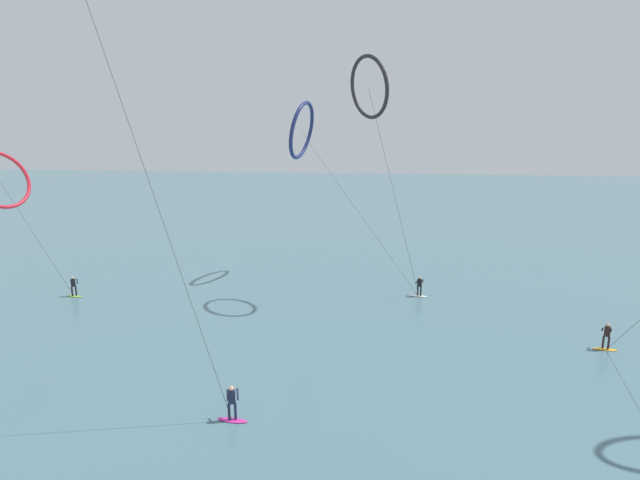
% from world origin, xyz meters
% --- Properties ---
extents(sea_water, '(400.00, 200.00, 0.08)m').
position_xyz_m(sea_water, '(0.00, 105.97, 0.04)').
color(sea_water, '#476B75').
rests_on(sea_water, ground).
extents(surfer_magenta, '(1.40, 0.67, 1.70)m').
position_xyz_m(surfer_magenta, '(-2.26, 11.97, 0.82)').
color(surfer_magenta, '#CC288E').
rests_on(surfer_magenta, ground).
extents(surfer_amber, '(1.40, 0.64, 1.70)m').
position_xyz_m(surfer_amber, '(17.15, 23.40, 0.82)').
color(surfer_amber, orange).
rests_on(surfer_amber, ground).
extents(surfer_lime, '(1.40, 0.73, 1.70)m').
position_xyz_m(surfer_lime, '(-21.56, 26.33, 0.82)').
color(surfer_lime, '#8CC62D').
rests_on(surfer_lime, ground).
extents(surfer_ivory, '(1.40, 0.71, 1.70)m').
position_xyz_m(surfer_ivory, '(6.20, 31.74, 0.82)').
color(surfer_ivory, silver).
rests_on(surfer_ivory, ground).
extents(kite_crimson, '(5.42, 4.97, 11.93)m').
position_xyz_m(kite_crimson, '(-25.51, 24.56, 9.69)').
color(kite_crimson, red).
rests_on(kite_crimson, ground).
extents(kite_navy, '(11.96, 7.52, 16.19)m').
position_xyz_m(kite_navy, '(-4.70, 36.52, 13.55)').
color(kite_navy, navy).
rests_on(kite_navy, ground).
extents(kite_charcoal, '(6.19, 4.23, 18.66)m').
position_xyz_m(kite_charcoal, '(1.94, 29.70, 16.38)').
color(kite_charcoal, black).
rests_on(kite_charcoal, ground).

